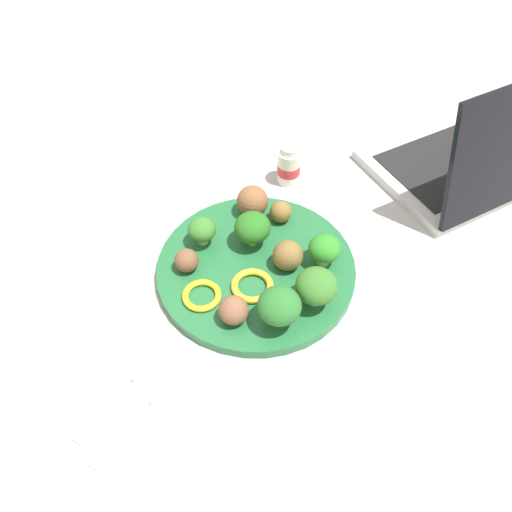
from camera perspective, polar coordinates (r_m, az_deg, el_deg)
name	(u,v)px	position (r m, az deg, el deg)	size (l,w,h in m)	color
ground_plane	(256,272)	(0.76, 0.00, -1.78)	(4.00, 4.00, 0.00)	#B2B2AD
plate	(256,269)	(0.75, 0.00, -1.39)	(0.28, 0.28, 0.02)	#236638
broccoli_floret_mid_left	(279,306)	(0.65, 2.54, -5.40)	(0.06, 0.06, 0.06)	#8EC06E
broccoli_floret_front_left	(202,230)	(0.75, -5.86, 2.80)	(0.04, 0.04, 0.04)	#A0C97A
broccoli_floret_back_right	(325,249)	(0.73, 7.40, 0.76)	(0.04, 0.04, 0.05)	#8ECE7D
broccoli_floret_near_rim	(253,228)	(0.75, -0.38, 3.07)	(0.05, 0.05, 0.05)	#A8BE6A
broccoli_floret_mid_right	(316,286)	(0.68, 6.54, -3.26)	(0.05, 0.05, 0.06)	#A3CA6E
meatball_near_rim	(281,212)	(0.79, 2.69, 4.78)	(0.03, 0.03, 0.03)	brown
meatball_mid_right	(187,260)	(0.73, -7.50, -0.48)	(0.03, 0.03, 0.03)	brown
meatball_mid_left	(234,310)	(0.67, -2.43, -5.87)	(0.04, 0.04, 0.04)	brown
meatball_back_right	(288,255)	(0.73, 3.45, 0.06)	(0.04, 0.04, 0.04)	brown
meatball_far_rim	(252,201)	(0.80, -0.38, 5.94)	(0.05, 0.05, 0.05)	brown
pepper_ring_front_left	(252,286)	(0.71, -0.41, -3.22)	(0.06, 0.06, 0.01)	yellow
pepper_ring_front_right	(202,295)	(0.71, -5.87, -4.25)	(0.05, 0.05, 0.01)	yellow
napkin	(124,407)	(0.66, -14.04, -15.52)	(0.17, 0.12, 0.01)	white
fork	(116,393)	(0.67, -14.90, -14.04)	(0.12, 0.02, 0.01)	silver
knife	(139,408)	(0.65, -12.47, -15.66)	(0.15, 0.02, 0.01)	silver
yogurt_bottle	(289,166)	(0.87, 3.55, 9.63)	(0.04, 0.04, 0.07)	white
laptop	(483,155)	(0.96, 23.30, 9.94)	(0.39, 0.36, 0.21)	#BBBBBB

